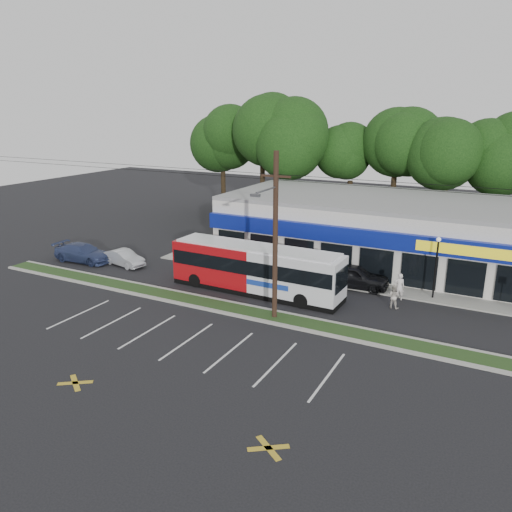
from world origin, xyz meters
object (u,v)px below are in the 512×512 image
object	(u,v)px
lamp_post	(436,261)
car_blue	(83,253)
pedestrian_a	(399,287)
car_silver	(124,258)
metrobus	(256,268)
pedestrian_b	(394,296)
car_dark	(354,276)
utility_pole	(272,232)

from	to	relation	value
lamp_post	car_blue	size ratio (longest dim) A/B	0.83
lamp_post	car_blue	xyz separation A→B (m)	(-27.12, -4.56, -1.93)
pedestrian_a	car_silver	bearing A→B (deg)	-11.52
car_blue	lamp_post	bearing A→B (deg)	-83.82
car_silver	pedestrian_a	bearing A→B (deg)	-72.50
metrobus	car_silver	world-z (taller)	metrobus
car_blue	pedestrian_b	xyz separation A→B (m)	(25.12, 1.76, 0.04)
car_blue	pedestrian_b	size ratio (longest dim) A/B	3.27
car_silver	car_blue	world-z (taller)	car_blue
lamp_post	metrobus	distance (m)	11.93
lamp_post	car_dark	size ratio (longest dim) A/B	0.86
utility_pole	lamp_post	world-z (taller)	utility_pole
utility_pole	car_silver	xyz separation A→B (m)	(-15.16, 4.02, -4.78)
lamp_post	metrobus	size ratio (longest dim) A/B	0.34
car_blue	pedestrian_a	xyz separation A→B (m)	(25.12, 3.33, 0.18)
car_dark	pedestrian_b	bearing A→B (deg)	-132.07
metrobus	car_blue	xyz separation A→B (m)	(-16.03, -0.26, -1.00)
car_dark	pedestrian_b	world-z (taller)	car_dark
lamp_post	car_dark	world-z (taller)	lamp_post
metrobus	car_blue	size ratio (longest dim) A/B	2.40
car_silver	pedestrian_b	world-z (taller)	pedestrian_b
car_dark	pedestrian_a	world-z (taller)	pedestrian_a
pedestrian_b	metrobus	bearing A→B (deg)	17.43
metrobus	pedestrian_a	bearing A→B (deg)	19.88
lamp_post	utility_pole	bearing A→B (deg)	-136.05
pedestrian_b	lamp_post	bearing A→B (deg)	-117.48
lamp_post	pedestrian_b	xyz separation A→B (m)	(-2.00, -2.80, -1.88)
utility_pole	lamp_post	xyz separation A→B (m)	(8.17, 7.87, -2.74)
car_dark	pedestrian_a	distance (m)	3.49
metrobus	utility_pole	bearing A→B (deg)	-49.59
metrobus	car_dark	bearing A→B (deg)	36.12
car_silver	pedestrian_a	size ratio (longest dim) A/B	2.09
lamp_post	car_silver	size ratio (longest dim) A/B	1.10
car_silver	pedestrian_a	distance (m)	21.49
metrobus	pedestrian_a	size ratio (longest dim) A/B	6.70
pedestrian_a	car_dark	bearing A→B (deg)	-33.89
pedestrian_a	pedestrian_b	world-z (taller)	pedestrian_a
car_blue	metrobus	bearing A→B (deg)	-92.44
car_dark	pedestrian_b	xyz separation A→B (m)	(3.36, -2.50, -0.05)
metrobus	car_blue	bearing A→B (deg)	-177.91
utility_pole	car_dark	xyz separation A→B (m)	(2.80, 7.57, -4.58)
lamp_post	pedestrian_b	distance (m)	3.92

